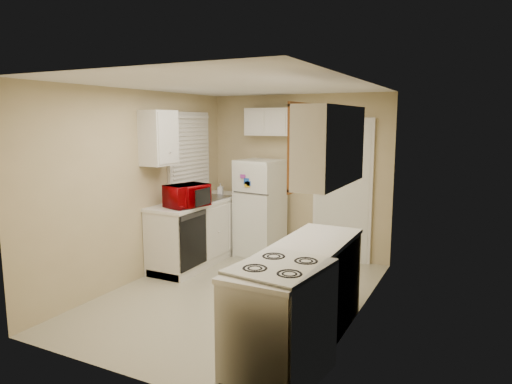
% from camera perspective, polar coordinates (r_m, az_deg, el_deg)
% --- Properties ---
extents(floor, '(3.80, 3.80, 0.00)m').
position_cam_1_polar(floor, '(5.48, -2.40, -12.70)').
color(floor, beige).
rests_on(floor, ground).
extents(ceiling, '(3.80, 3.80, 0.00)m').
position_cam_1_polar(ceiling, '(5.11, -2.59, 13.18)').
color(ceiling, white).
rests_on(ceiling, floor).
extents(wall_left, '(3.80, 3.80, 0.00)m').
position_cam_1_polar(wall_left, '(5.96, -14.32, 0.75)').
color(wall_left, tan).
rests_on(wall_left, floor).
extents(wall_right, '(3.80, 3.80, 0.00)m').
position_cam_1_polar(wall_right, '(4.65, 12.75, -1.45)').
color(wall_right, tan).
rests_on(wall_right, floor).
extents(wall_back, '(2.80, 2.80, 0.00)m').
position_cam_1_polar(wall_back, '(6.87, 5.25, 2.04)').
color(wall_back, tan).
rests_on(wall_back, floor).
extents(wall_front, '(2.80, 2.80, 0.00)m').
position_cam_1_polar(wall_front, '(3.65, -17.20, -4.46)').
color(wall_front, tan).
rests_on(wall_front, floor).
extents(left_counter, '(0.60, 1.80, 0.90)m').
position_cam_1_polar(left_counter, '(6.63, -6.99, -4.84)').
color(left_counter, silver).
rests_on(left_counter, floor).
extents(dishwasher, '(0.03, 0.58, 0.72)m').
position_cam_1_polar(dishwasher, '(5.98, -7.86, -5.98)').
color(dishwasher, black).
rests_on(dishwasher, floor).
extents(sink, '(0.54, 0.74, 0.16)m').
position_cam_1_polar(sink, '(6.67, -6.34, -1.14)').
color(sink, gray).
rests_on(sink, left_counter).
extents(microwave, '(0.59, 0.44, 0.35)m').
position_cam_1_polar(microwave, '(6.03, -8.63, -0.44)').
color(microwave, '#910105').
rests_on(microwave, left_counter).
extents(soap_bottle, '(0.10, 0.10, 0.17)m').
position_cam_1_polar(soap_bottle, '(7.00, -4.47, 0.53)').
color(soap_bottle, white).
rests_on(soap_bottle, left_counter).
extents(window_blinds, '(0.10, 0.98, 1.08)m').
position_cam_1_polar(window_blinds, '(6.72, -8.32, 5.26)').
color(window_blinds, silver).
rests_on(window_blinds, wall_left).
extents(upper_cabinet_left, '(0.30, 0.45, 0.70)m').
position_cam_1_polar(upper_cabinet_left, '(5.98, -12.07, 6.63)').
color(upper_cabinet_left, silver).
rests_on(upper_cabinet_left, wall_left).
extents(refrigerator, '(0.67, 0.66, 1.45)m').
position_cam_1_polar(refrigerator, '(6.77, 0.51, -2.10)').
color(refrigerator, silver).
rests_on(refrigerator, floor).
extents(cabinet_over_fridge, '(0.70, 0.30, 0.40)m').
position_cam_1_polar(cabinet_over_fridge, '(6.84, 1.73, 8.76)').
color(cabinet_over_fridge, silver).
rests_on(cabinet_over_fridge, wall_back).
extents(interior_door, '(0.86, 0.06, 2.08)m').
position_cam_1_polar(interior_door, '(6.63, 10.74, 0.10)').
color(interior_door, silver).
rests_on(interior_door, floor).
extents(right_counter, '(0.60, 2.00, 0.90)m').
position_cam_1_polar(right_counter, '(4.21, 5.59, -13.03)').
color(right_counter, silver).
rests_on(right_counter, floor).
extents(stove, '(0.71, 0.84, 0.94)m').
position_cam_1_polar(stove, '(3.72, 3.09, -15.76)').
color(stove, silver).
rests_on(stove, floor).
extents(upper_cabinet_right, '(0.30, 1.20, 0.70)m').
position_cam_1_polar(upper_cabinet_right, '(4.14, 9.33, 5.76)').
color(upper_cabinet_right, silver).
rests_on(upper_cabinet_right, wall_right).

